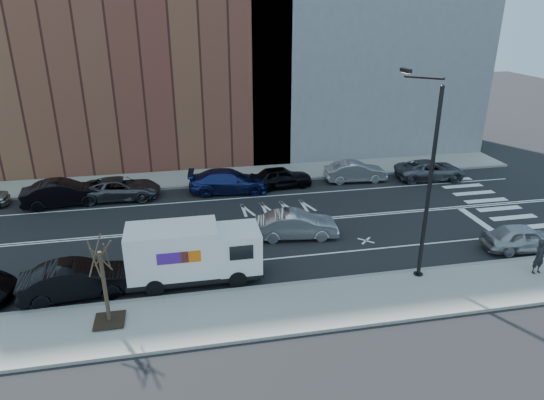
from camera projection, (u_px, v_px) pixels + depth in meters
name	position (u px, v px, depth m)	size (l,w,h in m)	color
ground	(249.00, 225.00, 28.56)	(120.00, 120.00, 0.00)	black
sidewalk_near	(281.00, 309.00, 20.54)	(44.00, 3.60, 0.15)	gray
sidewalk_far	(231.00, 176.00, 36.54)	(44.00, 3.60, 0.15)	gray
curb_near	(272.00, 287.00, 22.17)	(44.00, 0.25, 0.17)	gray
curb_far	(234.00, 184.00, 34.90)	(44.00, 0.25, 0.17)	gray
crosswalk	(492.00, 204.00, 31.46)	(3.00, 14.00, 0.01)	white
road_markings	(249.00, 225.00, 28.56)	(40.00, 8.60, 0.01)	white
bldg_brick	(113.00, 19.00, 37.17)	(26.00, 10.00, 22.00)	brown
streetlight	(425.00, 173.00, 21.64)	(0.44, 4.02, 9.34)	black
street_tree	(106.00, 294.00, 19.12)	(1.20, 1.20, 3.75)	black
fedex_van	(193.00, 252.00, 22.29)	(6.19, 2.23, 2.82)	black
far_parked_b	(63.00, 193.00, 31.11)	(1.75, 5.02, 1.65)	black
far_parked_c	(121.00, 188.00, 32.17)	(2.39, 5.17, 1.44)	#46484D
far_parked_d	(229.00, 181.00, 33.30)	(2.22, 5.47, 1.59)	navy
far_parked_e	(281.00, 177.00, 34.20)	(1.76, 4.36, 1.49)	black
far_parked_f	(355.00, 172.00, 35.36)	(1.56, 4.47, 1.47)	#9E9EA2
far_parked_g	(430.00, 170.00, 35.80)	(2.34, 5.08, 1.41)	#53545B
driving_sedan	(296.00, 225.00, 26.80)	(1.59, 4.55, 1.50)	#AAAAAF
near_parked_rear_a	(78.00, 280.00, 21.35)	(1.69, 4.84, 1.59)	black
near_parked_front	(523.00, 238.00, 25.38)	(1.69, 4.19, 1.43)	#A9A9AD
pedestrian	(540.00, 257.00, 22.87)	(0.63, 0.41, 1.72)	black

